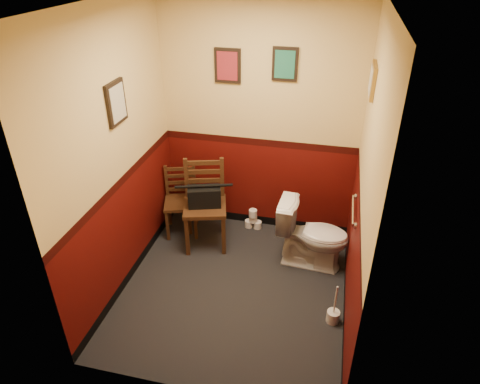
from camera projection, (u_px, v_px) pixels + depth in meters
name	position (u px, v px, depth m)	size (l,w,h in m)	color
floor	(234.00, 288.00, 4.39)	(2.20, 2.40, 0.00)	black
ceiling	(232.00, 3.00, 3.02)	(2.20, 2.40, 0.00)	silver
wall_back	(260.00, 122.00, 4.71)	(2.20, 2.70, 0.00)	#470A07
wall_front	(188.00, 258.00, 2.70)	(2.20, 2.70, 0.00)	#470A07
wall_left	(117.00, 159.00, 3.92)	(2.40, 2.70, 0.00)	#470A07
wall_right	(364.00, 186.00, 3.49)	(2.40, 2.70, 0.00)	#470A07
grab_bar	(354.00, 210.00, 3.91)	(0.05, 0.56, 0.06)	silver
framed_print_back_a	(228.00, 66.00, 4.46)	(0.28, 0.04, 0.36)	black
framed_print_back_b	(285.00, 64.00, 4.31)	(0.26, 0.04, 0.34)	black
framed_print_left	(116.00, 103.00, 3.75)	(0.04, 0.30, 0.38)	black
framed_print_right	(372.00, 80.00, 3.64)	(0.04, 0.34, 0.28)	olive
toilet	(313.00, 235.00, 4.55)	(0.43, 0.76, 0.75)	white
toilet_brush	(333.00, 316.00, 3.97)	(0.12, 0.12, 0.43)	silver
chair_left	(181.00, 201.00, 5.07)	(0.48, 0.48, 0.82)	#472815
chair_right	(205.00, 205.00, 4.82)	(0.58, 0.58, 1.01)	#472815
handbag	(204.00, 196.00, 4.72)	(0.40, 0.28, 0.26)	black
tp_stack	(253.00, 220.00, 5.25)	(0.21, 0.13, 0.27)	silver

